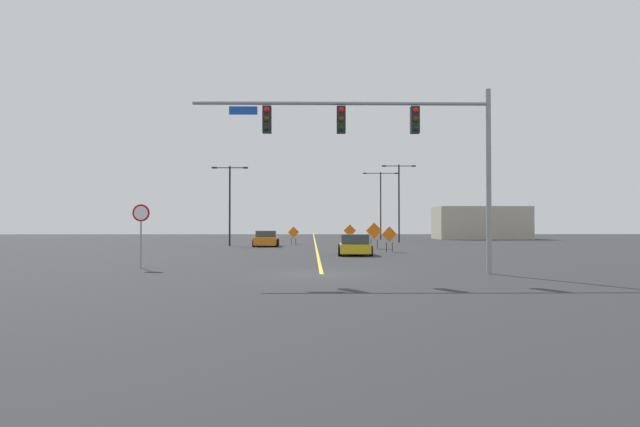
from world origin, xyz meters
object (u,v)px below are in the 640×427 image
object	(u,v)px
street_lamp_far_left	(230,198)
street_lamp_near_right	(381,199)
construction_sign_right_lane	(374,232)
construction_sign_left_shoulder	(350,232)
car_orange_approaching	(266,239)
stop_sign	(141,223)
traffic_signal_assembly	(384,134)
street_lamp_far_right	(399,196)
construction_sign_median_far	(294,233)
car_yellow_mid	(355,245)
construction_sign_median_near	(389,236)

from	to	relation	value
street_lamp_far_left	street_lamp_near_right	bearing A→B (deg)	51.70
construction_sign_right_lane	construction_sign_left_shoulder	size ratio (longest dim) A/B	1.08
construction_sign_right_lane	car_orange_approaching	world-z (taller)	construction_sign_right_lane
stop_sign	traffic_signal_assembly	bearing A→B (deg)	-16.67
street_lamp_near_right	construction_sign_left_shoulder	xyz separation A→B (m)	(-5.05, -16.11, -3.91)
construction_sign_left_shoulder	construction_sign_right_lane	bearing A→B (deg)	-83.32
stop_sign	construction_sign_left_shoulder	world-z (taller)	stop_sign
stop_sign	street_lamp_far_right	bearing A→B (deg)	63.75
traffic_signal_assembly	street_lamp_far_left	bearing A→B (deg)	109.80
street_lamp_far_right	construction_sign_median_far	size ratio (longest dim) A/B	4.84
construction_sign_median_far	car_orange_approaching	distance (m)	5.76
construction_sign_left_shoulder	street_lamp_far_left	bearing A→B (deg)	-158.62
construction_sign_right_lane	car_yellow_mid	world-z (taller)	construction_sign_right_lane
construction_sign_median_far	car_yellow_mid	distance (m)	19.58
car_orange_approaching	traffic_signal_assembly	bearing A→B (deg)	-75.90
traffic_signal_assembly	stop_sign	bearing A→B (deg)	163.33
street_lamp_far_left	car_yellow_mid	distance (m)	18.36
traffic_signal_assembly	construction_sign_median_near	size ratio (longest dim) A/B	6.48
street_lamp_far_left	construction_sign_median_far	xyz separation A→B (m)	(5.59, 4.14, -3.22)
construction_sign_median_near	traffic_signal_assembly	bearing A→B (deg)	-98.64
traffic_signal_assembly	car_orange_approaching	bearing A→B (deg)	104.10
street_lamp_near_right	car_orange_approaching	size ratio (longest dim) A/B	2.20
street_lamp_near_right	construction_sign_right_lane	world-z (taller)	street_lamp_near_right
street_lamp_far_left	car_orange_approaching	bearing A→B (deg)	-18.86
construction_sign_left_shoulder	stop_sign	bearing A→B (deg)	-110.95
stop_sign	construction_sign_right_lane	size ratio (longest dim) A/B	1.35
street_lamp_near_right	construction_sign_median_near	distance (m)	32.04
street_lamp_near_right	construction_sign_median_far	bearing A→B (deg)	-122.91
street_lamp_near_right	car_yellow_mid	size ratio (longest dim) A/B	2.04
traffic_signal_assembly	car_yellow_mid	bearing A→B (deg)	90.52
street_lamp_far_right	construction_sign_median_near	size ratio (longest dim) A/B	4.63
traffic_signal_assembly	street_lamp_far_right	distance (m)	37.89
car_orange_approaching	car_yellow_mid	bearing A→B (deg)	-64.08
stop_sign	car_orange_approaching	xyz separation A→B (m)	(3.57, 24.01, -1.35)
traffic_signal_assembly	street_lamp_near_right	xyz separation A→B (m)	(5.97, 48.72, -0.32)
street_lamp_near_right	stop_sign	bearing A→B (deg)	-109.72
street_lamp_far_right	street_lamp_near_right	bearing A→B (deg)	92.63
street_lamp_far_right	car_orange_approaching	bearing A→B (deg)	-142.52
stop_sign	street_lamp_near_right	xyz separation A→B (m)	(16.35, 45.62, 3.15)
street_lamp_far_right	construction_sign_right_lane	bearing A→B (deg)	-106.22
construction_sign_left_shoulder	construction_sign_median_far	xyz separation A→B (m)	(-5.50, -0.20, -0.15)
construction_sign_right_lane	construction_sign_median_far	bearing A→B (deg)	123.56
traffic_signal_assembly	street_lamp_near_right	bearing A→B (deg)	83.01
stop_sign	construction_sign_median_far	xyz separation A→B (m)	(5.80, 29.31, -0.91)
construction_sign_median_near	street_lamp_far_left	bearing A→B (deg)	138.87
street_lamp_far_right	construction_sign_right_lane	xyz separation A→B (m)	(-4.37, -15.02, -3.60)
construction_sign_median_far	traffic_signal_assembly	bearing A→B (deg)	-81.95
construction_sign_right_lane	construction_sign_median_far	xyz separation A→B (m)	(-6.71, 10.11, -0.25)
street_lamp_far_left	car_orange_approaching	distance (m)	5.10
construction_sign_right_lane	car_yellow_mid	bearing A→B (deg)	-104.08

